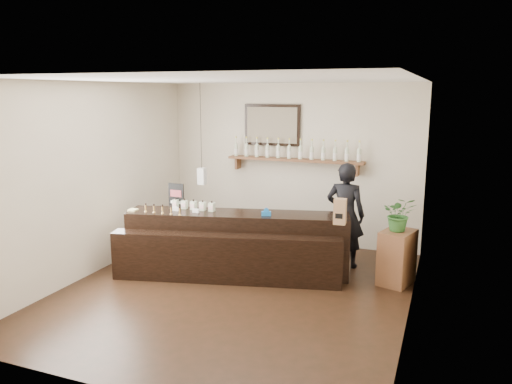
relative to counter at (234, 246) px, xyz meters
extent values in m
plane|color=black|center=(0.27, -0.58, -0.43)|extent=(5.00, 5.00, 0.00)
plane|color=beige|center=(0.27, 1.92, 0.97)|extent=(4.50, 0.00, 4.50)
plane|color=beige|center=(0.27, -3.08, 0.97)|extent=(4.50, 0.00, 4.50)
plane|color=beige|center=(-1.98, -0.58, 0.97)|extent=(0.00, 5.00, 5.00)
plane|color=beige|center=(2.52, -0.58, 0.97)|extent=(0.00, 5.00, 5.00)
plane|color=white|center=(0.27, -0.58, 2.37)|extent=(5.00, 5.00, 0.00)
cube|color=brown|center=(0.37, 1.79, 1.07)|extent=(2.40, 0.25, 0.04)
cube|color=brown|center=(-0.71, 1.82, 0.95)|extent=(0.04, 0.20, 0.20)
cube|color=brown|center=(1.45, 1.82, 0.95)|extent=(0.04, 0.20, 0.20)
cube|color=black|center=(-0.08, 1.89, 1.65)|extent=(1.02, 0.04, 0.72)
cube|color=#473E2D|center=(-0.08, 1.86, 1.65)|extent=(0.92, 0.01, 0.62)
cube|color=white|center=(-1.03, 1.02, 0.82)|extent=(0.12, 0.12, 0.28)
cylinder|color=black|center=(-1.03, 1.02, 1.67)|extent=(0.01, 0.01, 1.41)
cylinder|color=beige|center=(-0.73, 1.79, 1.19)|extent=(0.07, 0.07, 0.20)
cone|color=beige|center=(-0.73, 1.79, 1.32)|extent=(0.07, 0.07, 0.05)
cylinder|color=beige|center=(-0.73, 1.79, 1.38)|extent=(0.02, 0.02, 0.07)
cylinder|color=gold|center=(-0.73, 1.79, 1.43)|extent=(0.03, 0.03, 0.02)
cylinder|color=white|center=(-0.73, 1.79, 1.17)|extent=(0.07, 0.07, 0.09)
cylinder|color=beige|center=(-0.53, 1.79, 1.19)|extent=(0.07, 0.07, 0.20)
cone|color=beige|center=(-0.53, 1.79, 1.32)|extent=(0.07, 0.07, 0.05)
cylinder|color=beige|center=(-0.53, 1.79, 1.38)|extent=(0.02, 0.02, 0.07)
cylinder|color=gold|center=(-0.53, 1.79, 1.43)|extent=(0.03, 0.03, 0.02)
cylinder|color=white|center=(-0.53, 1.79, 1.17)|extent=(0.07, 0.07, 0.09)
cylinder|color=beige|center=(-0.33, 1.79, 1.19)|extent=(0.07, 0.07, 0.20)
cone|color=beige|center=(-0.33, 1.79, 1.32)|extent=(0.07, 0.07, 0.05)
cylinder|color=beige|center=(-0.33, 1.79, 1.38)|extent=(0.02, 0.02, 0.07)
cylinder|color=gold|center=(-0.33, 1.79, 1.43)|extent=(0.03, 0.03, 0.02)
cylinder|color=white|center=(-0.33, 1.79, 1.17)|extent=(0.07, 0.07, 0.09)
cylinder|color=beige|center=(-0.13, 1.79, 1.19)|extent=(0.07, 0.07, 0.20)
cone|color=beige|center=(-0.13, 1.79, 1.32)|extent=(0.07, 0.07, 0.05)
cylinder|color=beige|center=(-0.13, 1.79, 1.38)|extent=(0.02, 0.02, 0.07)
cylinder|color=gold|center=(-0.13, 1.79, 1.43)|extent=(0.03, 0.03, 0.02)
cylinder|color=white|center=(-0.13, 1.79, 1.17)|extent=(0.07, 0.07, 0.09)
cylinder|color=beige|center=(0.07, 1.79, 1.19)|extent=(0.07, 0.07, 0.20)
cone|color=beige|center=(0.07, 1.79, 1.32)|extent=(0.07, 0.07, 0.05)
cylinder|color=beige|center=(0.07, 1.79, 1.38)|extent=(0.02, 0.02, 0.07)
cylinder|color=gold|center=(0.07, 1.79, 1.43)|extent=(0.03, 0.03, 0.02)
cylinder|color=white|center=(0.07, 1.79, 1.17)|extent=(0.07, 0.07, 0.09)
cylinder|color=beige|center=(0.27, 1.79, 1.19)|extent=(0.07, 0.07, 0.20)
cone|color=beige|center=(0.27, 1.79, 1.32)|extent=(0.07, 0.07, 0.05)
cylinder|color=beige|center=(0.27, 1.79, 1.38)|extent=(0.02, 0.02, 0.07)
cylinder|color=gold|center=(0.27, 1.79, 1.43)|extent=(0.03, 0.03, 0.02)
cylinder|color=white|center=(0.27, 1.79, 1.17)|extent=(0.07, 0.07, 0.09)
cylinder|color=beige|center=(0.47, 1.79, 1.19)|extent=(0.07, 0.07, 0.20)
cone|color=beige|center=(0.47, 1.79, 1.32)|extent=(0.07, 0.07, 0.05)
cylinder|color=beige|center=(0.47, 1.79, 1.38)|extent=(0.02, 0.02, 0.07)
cylinder|color=gold|center=(0.47, 1.79, 1.43)|extent=(0.03, 0.03, 0.02)
cylinder|color=white|center=(0.47, 1.79, 1.17)|extent=(0.07, 0.07, 0.09)
cylinder|color=beige|center=(0.67, 1.79, 1.19)|extent=(0.07, 0.07, 0.20)
cone|color=beige|center=(0.67, 1.79, 1.32)|extent=(0.07, 0.07, 0.05)
cylinder|color=beige|center=(0.67, 1.79, 1.38)|extent=(0.02, 0.02, 0.07)
cylinder|color=gold|center=(0.67, 1.79, 1.43)|extent=(0.03, 0.03, 0.02)
cylinder|color=white|center=(0.67, 1.79, 1.17)|extent=(0.07, 0.07, 0.09)
cylinder|color=beige|center=(0.87, 1.79, 1.19)|extent=(0.07, 0.07, 0.20)
cone|color=beige|center=(0.87, 1.79, 1.32)|extent=(0.07, 0.07, 0.05)
cylinder|color=beige|center=(0.87, 1.79, 1.38)|extent=(0.02, 0.02, 0.07)
cylinder|color=gold|center=(0.87, 1.79, 1.43)|extent=(0.03, 0.03, 0.02)
cylinder|color=white|center=(0.87, 1.79, 1.17)|extent=(0.07, 0.07, 0.09)
cylinder|color=beige|center=(1.07, 1.79, 1.19)|extent=(0.07, 0.07, 0.20)
cone|color=beige|center=(1.07, 1.79, 1.32)|extent=(0.07, 0.07, 0.05)
cylinder|color=beige|center=(1.07, 1.79, 1.38)|extent=(0.02, 0.02, 0.07)
cylinder|color=gold|center=(1.07, 1.79, 1.43)|extent=(0.03, 0.03, 0.02)
cylinder|color=white|center=(1.07, 1.79, 1.17)|extent=(0.07, 0.07, 0.09)
cylinder|color=beige|center=(1.27, 1.79, 1.19)|extent=(0.07, 0.07, 0.20)
cone|color=beige|center=(1.27, 1.79, 1.32)|extent=(0.07, 0.07, 0.05)
cylinder|color=beige|center=(1.27, 1.79, 1.38)|extent=(0.02, 0.02, 0.07)
cylinder|color=gold|center=(1.27, 1.79, 1.43)|extent=(0.03, 0.03, 0.02)
cylinder|color=white|center=(1.27, 1.79, 1.17)|extent=(0.07, 0.07, 0.09)
cylinder|color=beige|center=(1.47, 1.79, 1.19)|extent=(0.07, 0.07, 0.20)
cone|color=beige|center=(1.47, 1.79, 1.32)|extent=(0.07, 0.07, 0.05)
cylinder|color=beige|center=(1.47, 1.79, 1.38)|extent=(0.02, 0.02, 0.07)
cylinder|color=gold|center=(1.47, 1.79, 1.43)|extent=(0.03, 0.03, 0.02)
cylinder|color=white|center=(1.47, 1.79, 1.17)|extent=(0.07, 0.07, 0.09)
cube|color=black|center=(0.01, 0.12, 0.03)|extent=(3.30, 1.34, 0.91)
cube|color=black|center=(0.01, -0.31, -0.08)|extent=(3.23, 1.06, 0.69)
cube|color=white|center=(-0.90, -0.09, 0.51)|extent=(0.10, 0.04, 0.05)
cube|color=white|center=(-0.57, -0.09, 0.51)|extent=(0.10, 0.04, 0.05)
cube|color=#D0C87F|center=(-1.51, -0.31, 0.32)|extent=(0.12, 0.12, 0.12)
cube|color=#D0C87F|center=(-1.51, -0.31, 0.44)|extent=(0.12, 0.12, 0.12)
cube|color=beige|center=(-1.00, 0.07, 0.54)|extent=(0.08, 0.08, 0.13)
cube|color=beige|center=(-1.00, 0.03, 0.54)|extent=(0.07, 0.00, 0.06)
cylinder|color=black|center=(-1.00, 0.07, 0.62)|extent=(0.02, 0.02, 0.03)
cube|color=beige|center=(-0.84, 0.07, 0.54)|extent=(0.08, 0.08, 0.13)
cube|color=beige|center=(-0.84, 0.03, 0.54)|extent=(0.07, 0.00, 0.06)
cylinder|color=black|center=(-0.84, 0.07, 0.62)|extent=(0.02, 0.02, 0.03)
cube|color=beige|center=(-0.69, 0.07, 0.54)|extent=(0.08, 0.08, 0.13)
cube|color=beige|center=(-0.69, 0.03, 0.54)|extent=(0.07, 0.00, 0.06)
cylinder|color=black|center=(-0.69, 0.07, 0.62)|extent=(0.02, 0.02, 0.03)
cube|color=beige|center=(-0.54, 0.07, 0.54)|extent=(0.08, 0.08, 0.13)
cube|color=beige|center=(-0.54, 0.03, 0.54)|extent=(0.07, 0.00, 0.06)
cylinder|color=black|center=(-0.54, 0.07, 0.62)|extent=(0.02, 0.02, 0.03)
cube|color=beige|center=(-0.38, 0.07, 0.54)|extent=(0.08, 0.08, 0.13)
cube|color=beige|center=(-0.38, 0.03, 0.54)|extent=(0.07, 0.00, 0.06)
cylinder|color=black|center=(-0.38, 0.07, 0.62)|extent=(0.02, 0.02, 0.03)
cylinder|color=olive|center=(-1.29, -0.31, 0.36)|extent=(0.07, 0.07, 0.20)
cone|color=olive|center=(-1.29, -0.31, 0.49)|extent=(0.07, 0.07, 0.05)
cylinder|color=olive|center=(-1.29, -0.31, 0.55)|extent=(0.02, 0.02, 0.07)
cylinder|color=black|center=(-1.29, -0.31, 0.60)|extent=(0.03, 0.03, 0.02)
cylinder|color=white|center=(-1.29, -0.31, 0.34)|extent=(0.07, 0.07, 0.09)
cylinder|color=olive|center=(-1.14, -0.31, 0.36)|extent=(0.07, 0.07, 0.20)
cone|color=olive|center=(-1.14, -0.31, 0.49)|extent=(0.07, 0.07, 0.05)
cylinder|color=olive|center=(-1.14, -0.31, 0.55)|extent=(0.02, 0.02, 0.07)
cylinder|color=black|center=(-1.14, -0.31, 0.60)|extent=(0.03, 0.03, 0.02)
cylinder|color=white|center=(-1.14, -0.31, 0.34)|extent=(0.07, 0.07, 0.09)
cylinder|color=olive|center=(-1.00, -0.31, 0.36)|extent=(0.07, 0.07, 0.20)
cone|color=olive|center=(-1.00, -0.31, 0.49)|extent=(0.07, 0.07, 0.05)
cylinder|color=olive|center=(-1.00, -0.31, 0.55)|extent=(0.02, 0.02, 0.07)
cylinder|color=black|center=(-1.00, -0.31, 0.60)|extent=(0.03, 0.03, 0.02)
cylinder|color=white|center=(-1.00, -0.31, 0.34)|extent=(0.07, 0.07, 0.09)
cylinder|color=olive|center=(-0.85, -0.31, 0.36)|extent=(0.07, 0.07, 0.20)
cone|color=olive|center=(-0.85, -0.31, 0.49)|extent=(0.07, 0.07, 0.05)
cylinder|color=olive|center=(-0.85, -0.31, 0.55)|extent=(0.02, 0.02, 0.07)
cylinder|color=black|center=(-0.85, -0.31, 0.60)|extent=(0.03, 0.03, 0.02)
cylinder|color=white|center=(-0.85, -0.31, 0.34)|extent=(0.07, 0.07, 0.09)
cylinder|color=olive|center=(-0.71, -0.31, 0.36)|extent=(0.07, 0.07, 0.20)
cone|color=olive|center=(-0.71, -0.31, 0.49)|extent=(0.07, 0.07, 0.05)
cylinder|color=olive|center=(-0.71, -0.31, 0.55)|extent=(0.02, 0.02, 0.07)
cylinder|color=black|center=(-0.71, -0.31, 0.60)|extent=(0.03, 0.03, 0.02)
cylinder|color=white|center=(-0.71, -0.31, 0.34)|extent=(0.07, 0.07, 0.09)
cube|color=black|center=(-1.01, 0.11, 0.67)|extent=(0.27, 0.03, 0.37)
cube|color=maroon|center=(-1.01, 0.10, 0.70)|extent=(0.19, 0.01, 0.11)
cube|color=white|center=(-1.01, 0.10, 0.56)|extent=(0.19, 0.01, 0.04)
cube|color=#966B48|center=(1.54, 0.03, 0.66)|extent=(0.16, 0.13, 0.35)
cube|color=black|center=(1.54, -0.03, 0.61)|extent=(0.10, 0.01, 0.07)
cube|color=#1862A8|center=(0.46, 0.11, 0.51)|extent=(0.15, 0.10, 0.06)
cylinder|color=#1862A8|center=(0.46, 0.11, 0.56)|extent=(0.08, 0.05, 0.07)
cube|color=brown|center=(2.27, 0.50, -0.05)|extent=(0.52, 0.61, 0.77)
imported|color=#2E6227|center=(2.27, 0.50, 0.58)|extent=(0.49, 0.45, 0.48)
imported|color=black|center=(1.43, 0.97, 0.49)|extent=(0.68, 0.46, 1.83)
camera|label=1|loc=(2.84, -6.40, 2.23)|focal=35.00mm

